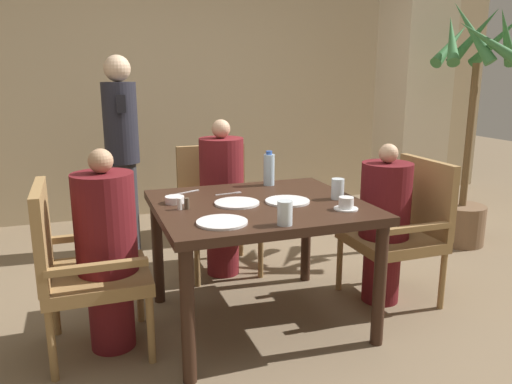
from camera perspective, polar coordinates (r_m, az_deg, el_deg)
name	(u,v)px	position (r m, az deg, el deg)	size (l,w,h in m)	color
ground_plane	(259,320)	(3.15, 0.33, -14.45)	(16.00, 16.00, 0.00)	#7A664C
wall_back	(172,80)	(5.35, -9.56, 12.51)	(8.00, 0.06, 2.80)	tan
pillar_stone	(413,86)	(5.20, 17.50, 11.51)	(0.53, 0.53, 2.70)	beige
dining_table	(259,218)	(2.90, 0.35, -2.96)	(1.18, 1.06, 0.75)	#331E14
chair_left_side	(79,264)	(2.80, -19.58, -7.77)	(0.54, 0.54, 0.93)	olive
diner_in_left_chair	(107,249)	(2.77, -16.65, -6.26)	(0.32, 0.32, 1.10)	#5B1419
chair_far_side	(217,204)	(3.81, -4.48, -1.37)	(0.54, 0.54, 0.93)	olive
diner_in_far_chair	(222,197)	(3.65, -3.91, -0.53)	(0.32, 0.32, 1.16)	maroon
chair_right_side	(403,226)	(3.41, 16.46, -3.71)	(0.54, 0.54, 0.93)	olive
diner_in_right_chair	(384,222)	(3.32, 14.44, -3.39)	(0.32, 0.32, 1.05)	#5B1419
standing_host	(122,149)	(4.22, -15.05, 4.74)	(0.27, 0.31, 1.61)	#2D2D33
potted_palm	(467,152)	(4.62, 22.98, 4.28)	(0.69, 0.73, 2.05)	brown
plate_main_left	(287,201)	(2.89, 3.61, -1.05)	(0.26, 0.26, 0.01)	white
plate_main_right	(237,203)	(2.85, -2.20, -1.26)	(0.26, 0.26, 0.01)	white
plate_dessert_center	(222,222)	(2.49, -3.91, -3.46)	(0.26, 0.26, 0.01)	white
teacup_with_saucer	(346,204)	(2.77, 10.26, -1.37)	(0.13, 0.13, 0.07)	white
bowl_small	(175,200)	(2.90, -9.29, -0.87)	(0.11, 0.11, 0.04)	white
water_bottle	(269,169)	(3.30, 1.50, 2.62)	(0.07, 0.07, 0.23)	silver
glass_tall_near	(285,213)	(2.45, 3.31, -2.41)	(0.08, 0.08, 0.12)	silver
glass_tall_mid	(338,189)	(2.98, 9.31, 0.36)	(0.08, 0.08, 0.12)	silver
salt_shaker	(180,204)	(2.75, -8.72, -1.35)	(0.03, 0.03, 0.07)	white
pepper_shaker	(187,204)	(2.76, -7.92, -1.32)	(0.03, 0.03, 0.06)	#4C3D2D
fork_beside_plate	(231,193)	(3.09, -2.86, -0.15)	(0.17, 0.04, 0.00)	silver
knife_beside_plate	(188,192)	(3.15, -7.77, 0.01)	(0.17, 0.08, 0.00)	silver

